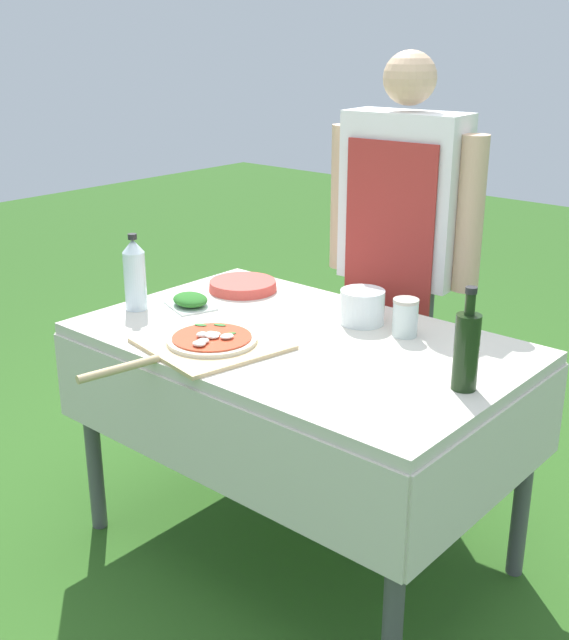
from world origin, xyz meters
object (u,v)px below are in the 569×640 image
object	(u,v)px
water_bottle	(135,274)
plate_stack	(243,286)
person_cook	(401,241)
sauce_jar	(405,320)
mixing_tub	(362,307)
herb_container	(190,301)
pizza_on_peel	(208,343)
prep_table	(299,366)
oil_bottle	(466,349)

from	to	relation	value
water_bottle	plate_stack	bearing A→B (deg)	71.88
person_cook	sauce_jar	distance (m)	0.51
water_bottle	plate_stack	distance (m)	0.41
mixing_tub	plate_stack	size ratio (longest dim) A/B	0.58
herb_container	mixing_tub	distance (m)	0.58
pizza_on_peel	herb_container	distance (m)	0.38
water_bottle	mixing_tub	world-z (taller)	water_bottle
person_cook	sauce_jar	bearing A→B (deg)	120.56
herb_container	mixing_tub	size ratio (longest dim) A/B	1.40
water_bottle	prep_table	bearing A→B (deg)	15.14
herb_container	prep_table	bearing A→B (deg)	2.90
water_bottle	mixing_tub	xyz separation A→B (m)	(0.64, 0.38, -0.07)
plate_stack	water_bottle	bearing A→B (deg)	-108.12
prep_table	plate_stack	xyz separation A→B (m)	(-0.45, 0.22, 0.11)
water_bottle	sauce_jar	size ratio (longest dim) A/B	2.20
person_cook	pizza_on_peel	bearing A→B (deg)	78.81
herb_container	pizza_on_peel	bearing A→B (deg)	-34.93
person_cook	plate_stack	size ratio (longest dim) A/B	6.49
prep_table	person_cook	size ratio (longest dim) A/B	0.86
oil_bottle	plate_stack	distance (m)	1.04
herb_container	sauce_jar	xyz separation A→B (m)	(0.69, 0.24, 0.03)
pizza_on_peel	plate_stack	world-z (taller)	pizza_on_peel
plate_stack	sauce_jar	bearing A→B (deg)	-0.47
mixing_tub	plate_stack	xyz separation A→B (m)	(-0.52, -0.00, -0.04)
person_cook	mixing_tub	bearing A→B (deg)	102.26
herb_container	plate_stack	bearing A→B (deg)	88.68
water_bottle	plate_stack	xyz separation A→B (m)	(0.12, 0.38, -0.10)
oil_bottle	water_bottle	world-z (taller)	oil_bottle
plate_stack	mixing_tub	bearing A→B (deg)	0.03
prep_table	oil_bottle	size ratio (longest dim) A/B	4.88
prep_table	water_bottle	world-z (taller)	water_bottle
herb_container	plate_stack	size ratio (longest dim) A/B	0.81
oil_bottle	prep_table	bearing A→B (deg)	179.09
pizza_on_peel	mixing_tub	world-z (taller)	mixing_tub
person_cook	pizza_on_peel	size ratio (longest dim) A/B	2.50
prep_table	mixing_tub	bearing A→B (deg)	72.37
herb_container	mixing_tub	bearing A→B (deg)	25.15
oil_bottle	water_bottle	xyz separation A→B (m)	(-1.13, -0.15, 0.01)
person_cook	sauce_jar	world-z (taller)	person_cook
person_cook	water_bottle	distance (m)	0.94
pizza_on_peel	herb_container	world-z (taller)	same
person_cook	plate_stack	world-z (taller)	person_cook
prep_table	sauce_jar	bearing A→B (deg)	42.96
oil_bottle	pizza_on_peel	bearing A→B (deg)	-162.05
sauce_jar	herb_container	bearing A→B (deg)	-160.71
mixing_tub	water_bottle	bearing A→B (deg)	-149.53
mixing_tub	sauce_jar	distance (m)	0.16
pizza_on_peel	herb_container	xyz separation A→B (m)	(-0.31, 0.22, 0.01)
pizza_on_peel	oil_bottle	distance (m)	0.75
prep_table	water_bottle	distance (m)	0.63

